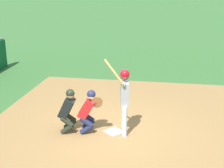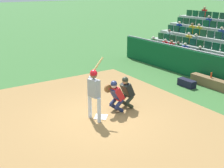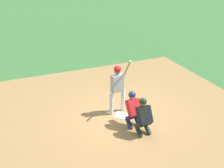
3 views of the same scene
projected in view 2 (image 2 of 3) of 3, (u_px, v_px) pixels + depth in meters
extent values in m
plane|color=#396B32|center=(101.00, 117.00, 10.15)|extent=(160.00, 160.00, 0.00)
cube|color=#9D7443|center=(89.00, 121.00, 9.88)|extent=(10.18, 8.92, 0.01)
cube|color=white|center=(101.00, 117.00, 10.14)|extent=(0.62, 0.62, 0.02)
cylinder|color=silver|center=(99.00, 110.00, 9.65)|extent=(0.15, 0.15, 0.87)
cylinder|color=silver|center=(90.00, 106.00, 9.99)|extent=(0.15, 0.15, 0.87)
cube|color=#93989F|center=(94.00, 88.00, 9.58)|extent=(0.47, 0.28, 0.62)
sphere|color=brown|center=(94.00, 75.00, 9.43)|extent=(0.23, 0.23, 0.23)
sphere|color=red|center=(94.00, 73.00, 9.41)|extent=(0.25, 0.25, 0.25)
cylinder|color=#93989F|center=(93.00, 79.00, 9.54)|extent=(0.47, 0.11, 0.14)
cylinder|color=#93989F|center=(90.00, 78.00, 9.66)|extent=(0.17, 0.13, 0.13)
cylinder|color=tan|center=(96.00, 67.00, 9.71)|extent=(0.14, 0.56, 0.68)
sphere|color=black|center=(90.00, 77.00, 9.70)|extent=(0.06, 0.06, 0.06)
cylinder|color=navy|center=(119.00, 109.00, 10.44)|extent=(0.16, 0.39, 0.34)
cylinder|color=navy|center=(119.00, 104.00, 10.37)|extent=(0.16, 0.39, 0.33)
cylinder|color=navy|center=(114.00, 106.00, 10.68)|extent=(0.16, 0.39, 0.34)
cylinder|color=navy|center=(114.00, 101.00, 10.61)|extent=(0.16, 0.39, 0.33)
cube|color=red|center=(117.00, 94.00, 10.38)|extent=(0.44, 0.51, 0.60)
cube|color=navy|center=(114.00, 94.00, 10.32)|extent=(0.39, 0.30, 0.42)
sphere|color=beige|center=(114.00, 85.00, 10.19)|extent=(0.22, 0.22, 0.22)
cube|color=black|center=(114.00, 85.00, 10.19)|extent=(0.20, 0.15, 0.19)
sphere|color=navy|center=(114.00, 84.00, 10.17)|extent=(0.24, 0.24, 0.24)
cylinder|color=brown|center=(108.00, 89.00, 10.21)|extent=(0.09, 0.30, 0.30)
cylinder|color=red|center=(111.00, 89.00, 10.36)|extent=(0.17, 0.40, 0.22)
cylinder|color=#242C1F|center=(129.00, 105.00, 10.78)|extent=(0.15, 0.39, 0.34)
cylinder|color=#242C1F|center=(129.00, 100.00, 10.70)|extent=(0.15, 0.39, 0.33)
cylinder|color=#242C1F|center=(124.00, 103.00, 11.02)|extent=(0.15, 0.39, 0.34)
cylinder|color=#242C1F|center=(124.00, 97.00, 10.95)|extent=(0.15, 0.39, 0.33)
cube|color=black|center=(127.00, 90.00, 10.73)|extent=(0.43, 0.46, 0.60)
cube|color=#242C1F|center=(125.00, 90.00, 10.66)|extent=(0.39, 0.25, 0.44)
sphere|color=#9E8153|center=(125.00, 81.00, 10.54)|extent=(0.22, 0.22, 0.22)
cube|color=black|center=(125.00, 81.00, 10.54)|extent=(0.20, 0.13, 0.20)
sphere|color=#242C1F|center=(125.00, 80.00, 10.52)|extent=(0.24, 0.24, 0.24)
cube|color=#0B4D25|center=(215.00, 70.00, 13.44)|extent=(13.24, 0.24, 1.37)
cylinder|color=gray|center=(217.00, 55.00, 13.20)|extent=(13.24, 0.07, 0.07)
cube|color=brown|center=(219.00, 85.00, 12.78)|extent=(2.93, 0.40, 0.44)
cylinder|color=#D8431C|center=(211.00, 75.00, 13.05)|extent=(0.07, 0.07, 0.25)
cube|color=black|center=(187.00, 83.00, 13.20)|extent=(0.87, 0.38, 0.34)
cube|color=#0A492D|center=(222.00, 61.00, 15.07)|extent=(0.44, 0.10, 0.42)
cube|color=#143E29|center=(213.00, 59.00, 15.50)|extent=(0.44, 0.10, 0.42)
cube|color=#0B4B25|center=(205.00, 57.00, 15.94)|extent=(0.44, 0.10, 0.42)
cube|color=#114426|center=(197.00, 55.00, 16.37)|extent=(0.44, 0.10, 0.42)
cube|color=#21302A|center=(200.00, 53.00, 16.48)|extent=(0.32, 0.22, 0.52)
sphere|color=beige|center=(200.00, 47.00, 16.37)|extent=(0.19, 0.19, 0.19)
cube|color=#0E3E28|center=(189.00, 53.00, 16.80)|extent=(0.44, 0.10, 0.42)
cube|color=#19451F|center=(182.00, 51.00, 17.24)|extent=(0.44, 0.10, 0.42)
cube|color=navy|center=(185.00, 50.00, 17.35)|extent=(0.32, 0.22, 0.52)
sphere|color=beige|center=(185.00, 44.00, 17.23)|extent=(0.19, 0.19, 0.19)
cube|color=#173F28|center=(175.00, 50.00, 17.67)|extent=(0.44, 0.10, 0.42)
cube|color=#276E36|center=(178.00, 49.00, 17.79)|extent=(0.32, 0.22, 0.52)
sphere|color=brown|center=(178.00, 43.00, 17.67)|extent=(0.19, 0.19, 0.19)
cube|color=#0A4B28|center=(169.00, 48.00, 18.11)|extent=(0.44, 0.10, 0.42)
cube|color=red|center=(171.00, 47.00, 18.22)|extent=(0.32, 0.22, 0.52)
sphere|color=#AB7858|center=(172.00, 41.00, 18.10)|extent=(0.19, 0.19, 0.19)
cube|color=#164922|center=(162.00, 47.00, 18.54)|extent=(0.44, 0.10, 0.42)
cube|color=red|center=(165.00, 46.00, 18.65)|extent=(0.32, 0.22, 0.52)
sphere|color=beige|center=(165.00, 40.00, 18.54)|extent=(0.19, 0.19, 0.19)
cube|color=#183D22|center=(156.00, 45.00, 18.97)|extent=(0.44, 0.10, 0.42)
cube|color=#103D29|center=(151.00, 44.00, 19.41)|extent=(0.44, 0.10, 0.42)
cube|color=#347638|center=(153.00, 43.00, 19.52)|extent=(0.32, 0.22, 0.52)
sphere|color=beige|center=(153.00, 38.00, 19.40)|extent=(0.19, 0.19, 0.19)
cube|color=#0D442A|center=(216.00, 46.00, 16.29)|extent=(0.44, 0.10, 0.42)
cube|color=#113F2B|center=(208.00, 45.00, 16.72)|extent=(0.44, 0.10, 0.42)
cube|color=#104520|center=(200.00, 43.00, 17.15)|extent=(0.44, 0.10, 0.42)
cube|color=#0C3D2D|center=(193.00, 42.00, 17.59)|extent=(0.44, 0.10, 0.42)
cube|color=gray|center=(195.00, 41.00, 17.70)|extent=(0.32, 0.22, 0.52)
sphere|color=beige|center=(196.00, 35.00, 17.58)|extent=(0.19, 0.19, 0.19)
cube|color=#0F4226|center=(186.00, 41.00, 18.02)|extent=(0.44, 0.10, 0.42)
cube|color=gold|center=(188.00, 39.00, 18.14)|extent=(0.32, 0.22, 0.52)
sphere|color=beige|center=(189.00, 34.00, 18.02)|extent=(0.19, 0.19, 0.19)
cube|color=#184A2C|center=(179.00, 39.00, 18.46)|extent=(0.44, 0.10, 0.42)
cube|color=#134125|center=(173.00, 38.00, 18.89)|extent=(0.44, 0.10, 0.42)
cube|color=#10482B|center=(167.00, 37.00, 19.32)|extent=(0.44, 0.10, 0.42)
cube|color=silver|center=(169.00, 36.00, 19.44)|extent=(0.32, 0.22, 0.52)
sphere|color=brown|center=(170.00, 31.00, 19.32)|extent=(0.19, 0.19, 0.19)
cube|color=#184C24|center=(161.00, 36.00, 19.76)|extent=(0.44, 0.10, 0.42)
cube|color=#14422C|center=(219.00, 35.00, 17.07)|extent=(0.44, 0.10, 0.42)
cube|color=navy|center=(221.00, 34.00, 17.18)|extent=(0.32, 0.22, 0.52)
sphere|color=#C9B088|center=(222.00, 28.00, 17.07)|extent=(0.19, 0.19, 0.19)
cube|color=#17432D|center=(211.00, 34.00, 17.50)|extent=(0.44, 0.10, 0.42)
cube|color=#154527|center=(203.00, 33.00, 17.94)|extent=(0.44, 0.10, 0.42)
cube|color=#0C4024|center=(196.00, 32.00, 18.37)|extent=(0.44, 0.10, 0.42)
cube|color=gold|center=(199.00, 31.00, 18.49)|extent=(0.32, 0.22, 0.52)
sphere|color=beige|center=(199.00, 25.00, 18.37)|extent=(0.19, 0.19, 0.19)
cube|color=#0C452A|center=(189.00, 31.00, 18.81)|extent=(0.44, 0.10, 0.42)
cube|color=gold|center=(192.00, 30.00, 18.92)|extent=(0.32, 0.22, 0.52)
sphere|color=brown|center=(192.00, 24.00, 18.80)|extent=(0.19, 0.19, 0.19)
cube|color=#0A422C|center=(183.00, 30.00, 19.24)|extent=(0.44, 0.10, 0.42)
cube|color=#113E27|center=(177.00, 29.00, 19.67)|extent=(0.44, 0.10, 0.42)
cube|color=navy|center=(179.00, 28.00, 19.79)|extent=(0.32, 0.22, 0.52)
sphere|color=#D6AE85|center=(179.00, 23.00, 19.67)|extent=(0.19, 0.19, 0.19)
cube|color=#16462C|center=(171.00, 28.00, 20.11)|extent=(0.44, 0.10, 0.42)
cube|color=#114225|center=(221.00, 25.00, 17.85)|extent=(0.44, 0.10, 0.42)
cube|color=#103D23|center=(213.00, 24.00, 18.29)|extent=(0.44, 0.10, 0.42)
cube|color=#0C482B|center=(206.00, 23.00, 18.72)|extent=(0.44, 0.10, 0.42)
cube|color=navy|center=(208.00, 22.00, 18.83)|extent=(0.32, 0.22, 0.52)
sphere|color=#C8AF88|center=(209.00, 17.00, 18.72)|extent=(0.19, 0.19, 0.19)
cube|color=#0B3F25|center=(199.00, 23.00, 19.15)|extent=(0.44, 0.10, 0.42)
cube|color=#0E3D23|center=(192.00, 22.00, 19.59)|extent=(0.44, 0.10, 0.42)
cube|color=#133C22|center=(186.00, 21.00, 20.02)|extent=(0.44, 0.10, 0.42)
cube|color=#114A29|center=(180.00, 20.00, 20.46)|extent=(0.44, 0.10, 0.42)
cube|color=#143D26|center=(223.00, 16.00, 18.64)|extent=(0.44, 0.10, 0.42)
cube|color=#0E4527|center=(216.00, 15.00, 19.07)|extent=(0.44, 0.10, 0.42)
cube|color=#103D1F|center=(209.00, 15.00, 19.50)|extent=(0.44, 0.10, 0.42)
cube|color=#14442D|center=(202.00, 14.00, 19.94)|extent=(0.44, 0.10, 0.42)
cube|color=red|center=(204.00, 13.00, 20.05)|extent=(0.32, 0.22, 0.52)
sphere|color=#A58356|center=(205.00, 8.00, 19.93)|extent=(0.19, 0.19, 0.19)
cube|color=#0D4A26|center=(195.00, 13.00, 20.37)|extent=(0.44, 0.10, 0.42)
cube|color=#104422|center=(189.00, 13.00, 20.81)|extent=(0.44, 0.10, 0.42)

